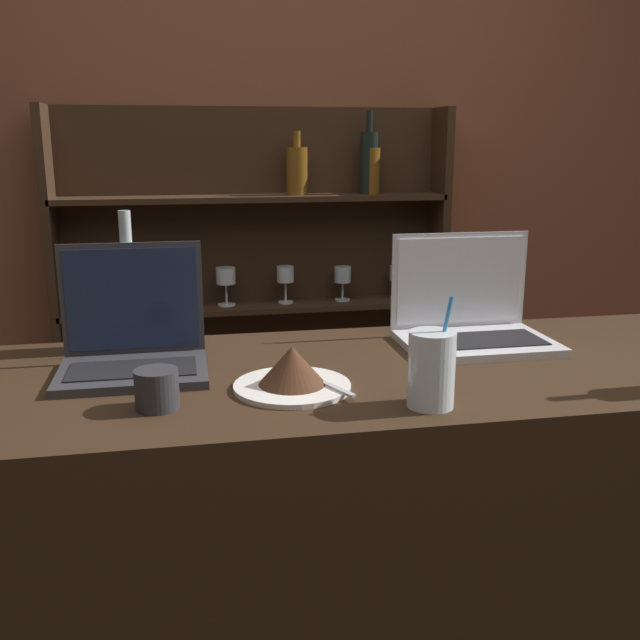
{
  "coord_description": "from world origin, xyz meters",
  "views": [
    {
      "loc": [
        -0.37,
        -1.05,
        1.48
      ],
      "look_at": [
        -0.1,
        0.36,
        1.12
      ],
      "focal_mm": 40.0,
      "sensor_mm": 36.0,
      "label": 1
    }
  ],
  "objects_px": {
    "coffee_cup": "(157,389)",
    "cake_plate": "(292,372)",
    "water_glass": "(431,369)",
    "laptop_far": "(470,320)",
    "laptop_near": "(133,343)",
    "wine_bottle_clear": "(130,297)"
  },
  "relations": [
    {
      "from": "laptop_far",
      "to": "wine_bottle_clear",
      "type": "xyz_separation_m",
      "value": [
        -0.78,
        0.1,
        0.07
      ]
    },
    {
      "from": "cake_plate",
      "to": "laptop_far",
      "type": "bearing_deg",
      "value": 28.2
    },
    {
      "from": "coffee_cup",
      "to": "laptop_near",
      "type": "bearing_deg",
      "value": 102.98
    },
    {
      "from": "coffee_cup",
      "to": "cake_plate",
      "type": "bearing_deg",
      "value": 12.5
    },
    {
      "from": "laptop_near",
      "to": "coffee_cup",
      "type": "bearing_deg",
      "value": -77.02
    },
    {
      "from": "laptop_near",
      "to": "cake_plate",
      "type": "height_order",
      "value": "laptop_near"
    },
    {
      "from": "water_glass",
      "to": "wine_bottle_clear",
      "type": "bearing_deg",
      "value": 138.54
    },
    {
      "from": "cake_plate",
      "to": "coffee_cup",
      "type": "distance_m",
      "value": 0.26
    },
    {
      "from": "water_glass",
      "to": "coffee_cup",
      "type": "relative_size",
      "value": 2.58
    },
    {
      "from": "laptop_near",
      "to": "coffee_cup",
      "type": "relative_size",
      "value": 3.78
    },
    {
      "from": "laptop_far",
      "to": "coffee_cup",
      "type": "relative_size",
      "value": 4.39
    },
    {
      "from": "coffee_cup",
      "to": "water_glass",
      "type": "bearing_deg",
      "value": -9.57
    },
    {
      "from": "cake_plate",
      "to": "laptop_near",
      "type": "bearing_deg",
      "value": 150.03
    },
    {
      "from": "laptop_near",
      "to": "water_glass",
      "type": "xyz_separation_m",
      "value": [
        0.53,
        -0.31,
        0.01
      ]
    },
    {
      "from": "laptop_near",
      "to": "cake_plate",
      "type": "xyz_separation_m",
      "value": [
        0.3,
        -0.17,
        -0.02
      ]
    },
    {
      "from": "cake_plate",
      "to": "water_glass",
      "type": "height_order",
      "value": "water_glass"
    },
    {
      "from": "laptop_far",
      "to": "laptop_near",
      "type": "bearing_deg",
      "value": -174.59
    },
    {
      "from": "cake_plate",
      "to": "water_glass",
      "type": "bearing_deg",
      "value": -30.8
    },
    {
      "from": "wine_bottle_clear",
      "to": "coffee_cup",
      "type": "bearing_deg",
      "value": -80.56
    },
    {
      "from": "cake_plate",
      "to": "coffee_cup",
      "type": "height_order",
      "value": "cake_plate"
    },
    {
      "from": "laptop_far",
      "to": "wine_bottle_clear",
      "type": "height_order",
      "value": "wine_bottle_clear"
    },
    {
      "from": "cake_plate",
      "to": "coffee_cup",
      "type": "xyz_separation_m",
      "value": [
        -0.25,
        -0.06,
        0.0
      ]
    }
  ]
}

